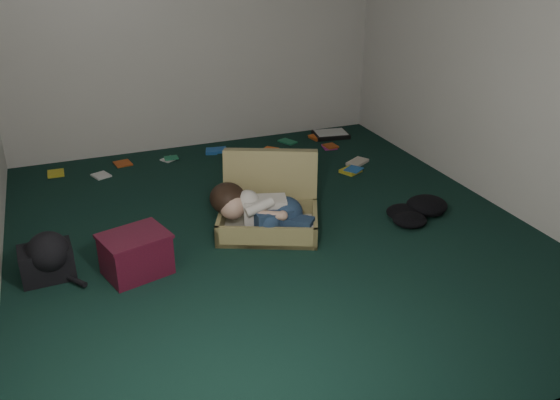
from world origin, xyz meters
TOP-DOWN VIEW (x-y plane):
  - floor at (0.00, 0.00)m, footprint 4.50×4.50m
  - wall_back at (0.00, 2.25)m, footprint 4.50×0.00m
  - wall_front at (0.00, -2.25)m, footprint 4.50×0.00m
  - wall_right at (2.00, 0.00)m, footprint 0.00×4.50m
  - suitcase at (0.03, 0.16)m, footprint 1.02×1.01m
  - person at (-0.10, 0.00)m, footprint 0.74×0.64m
  - maroon_bin at (-1.10, -0.21)m, footprint 0.52×0.46m
  - backpack at (-1.69, -0.05)m, footprint 0.45×0.37m
  - clothing_pile at (1.21, -0.20)m, footprint 0.49×0.45m
  - paper_tray at (1.46, 1.95)m, footprint 0.43×0.35m
  - book_scatter at (0.28, 1.69)m, footprint 3.08×1.28m

SIDE VIEW (x-z plane):
  - floor at x=0.00m, z-range 0.00..0.00m
  - book_scatter at x=0.28m, z-range 0.00..0.02m
  - paper_tray at x=1.46m, z-range 0.00..0.05m
  - clothing_pile at x=1.21m, z-range 0.00..0.12m
  - backpack at x=-1.69m, z-range 0.00..0.26m
  - maroon_bin at x=-1.10m, z-range 0.00..0.31m
  - suitcase at x=0.03m, z-range -0.11..0.46m
  - person at x=-0.10m, z-range 0.04..0.39m
  - wall_back at x=0.00m, z-range -0.95..3.55m
  - wall_front at x=0.00m, z-range -0.95..3.55m
  - wall_right at x=2.00m, z-range -0.95..3.55m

